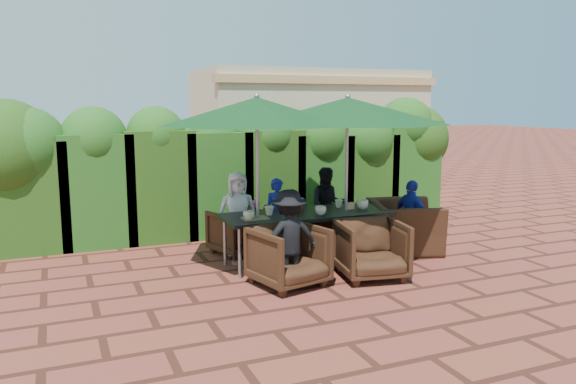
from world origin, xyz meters
name	(u,v)px	position (x,y,z in m)	size (l,w,h in m)	color
ground	(291,263)	(0.00, 0.00, 0.00)	(80.00, 80.00, 0.00)	brown
dining_table	(307,218)	(0.24, -0.04, 0.68)	(2.48, 0.90, 0.75)	black
umbrella_left	(257,112)	(-0.55, -0.12, 2.21)	(2.66, 2.66, 2.46)	gray
umbrella_right	(348,111)	(0.86, -0.08, 2.21)	(2.97, 2.97, 2.46)	gray
chair_far_left	(238,229)	(-0.54, 0.83, 0.38)	(0.75, 0.70, 0.77)	black
chair_far_mid	(284,224)	(0.31, 1.02, 0.35)	(0.69, 0.65, 0.71)	black
chair_far_right	(322,221)	(1.00, 1.02, 0.35)	(0.69, 0.64, 0.71)	black
chair_near_left	(289,253)	(-0.41, -0.91, 0.43)	(0.84, 0.78, 0.86)	black
chair_near_right	(372,247)	(0.73, -1.04, 0.43)	(0.84, 0.78, 0.86)	black
chair_end_right	(404,218)	(1.98, 0.03, 0.52)	(1.18, 0.77, 1.03)	black
adult_far_left	(237,213)	(-0.54, 0.84, 0.64)	(0.63, 0.38, 1.28)	silver
adult_far_mid	(278,214)	(0.15, 0.89, 0.57)	(0.41, 0.33, 1.14)	#1D29A1
adult_far_right	(328,205)	(1.08, 0.95, 0.63)	(0.61, 0.37, 1.27)	black
adult_near_left	(289,238)	(-0.40, -0.90, 0.63)	(0.80, 0.37, 1.25)	black
adult_end_right	(411,216)	(2.00, -0.13, 0.57)	(0.67, 0.34, 1.14)	#1D29A1
child_left	(256,224)	(-0.17, 1.01, 0.40)	(0.29, 0.23, 0.79)	#E952A4
child_right	(302,221)	(0.61, 0.97, 0.40)	(0.29, 0.23, 0.79)	#804BA2
pedestrian_a	(273,166)	(1.41, 4.32, 0.94)	(1.75, 0.62, 1.87)	#227F35
pedestrian_b	(325,166)	(2.72, 4.34, 0.87)	(0.83, 0.51, 1.73)	#E952A4
pedestrian_c	(362,163)	(3.61, 4.18, 0.93)	(1.20, 0.55, 1.87)	gray
cup_a	(249,215)	(-0.71, -0.20, 0.81)	(0.16, 0.16, 0.13)	beige
cup_b	(269,211)	(-0.33, 0.00, 0.81)	(0.14, 0.14, 0.13)	beige
cup_c	(321,210)	(0.35, -0.27, 0.81)	(0.16, 0.16, 0.13)	beige
cup_d	(339,204)	(0.86, 0.14, 0.81)	(0.13, 0.13, 0.12)	beige
cup_e	(362,204)	(1.13, -0.10, 0.82)	(0.18, 0.18, 0.14)	beige
ketchup_bottle	(297,208)	(0.08, -0.04, 0.83)	(0.04, 0.04, 0.17)	#B20C0A
sauce_bottle	(302,206)	(0.20, 0.06, 0.83)	(0.04, 0.04, 0.17)	#4C230C
serving_tray	(255,218)	(-0.60, -0.17, 0.76)	(0.35, 0.25, 0.02)	olive
number_block_left	(292,210)	(0.00, -0.04, 0.80)	(0.12, 0.06, 0.10)	tan
number_block_right	(350,206)	(0.95, -0.04, 0.80)	(0.12, 0.06, 0.10)	tan
hedge_wall	(236,160)	(-0.09, 2.32, 1.32)	(9.10, 1.60, 2.45)	#1D3D10
building	(308,129)	(3.50, 6.99, 1.61)	(6.20, 3.08, 3.20)	beige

